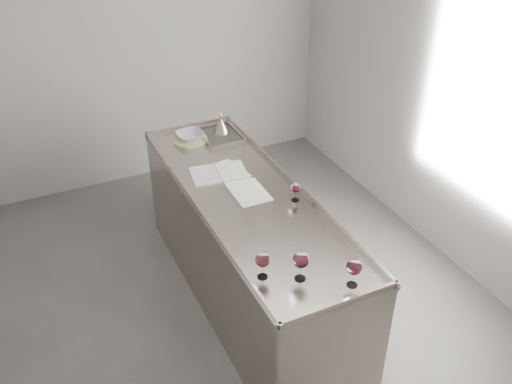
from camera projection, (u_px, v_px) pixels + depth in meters
name	position (u px, v px, depth m)	size (l,w,h in m)	color
room_shell	(190.00, 175.00, 3.29)	(4.54, 5.04, 2.84)	#4C4947
counter	(248.00, 249.00, 4.20)	(0.77, 2.42, 0.97)	#9D948D
wine_glass_left	(263.00, 260.00, 3.17)	(0.09, 0.09, 0.17)	white
wine_glass_middle	(301.00, 260.00, 3.15)	(0.09, 0.09, 0.19)	white
wine_glass_right	(354.00, 268.00, 3.11)	(0.09, 0.09, 0.18)	white
wine_glass_small	(296.00, 188.00, 3.85)	(0.07, 0.07, 0.14)	white
notebook	(219.00, 173.00, 4.20)	(0.44, 0.34, 0.02)	silver
loose_paper_top	(249.00, 192.00, 3.99)	(0.23, 0.33, 0.00)	silver
loose_paper_under	(227.00, 171.00, 4.22)	(0.22, 0.31, 0.00)	white
trivet	(190.00, 139.00, 4.64)	(0.28, 0.28, 0.02)	#C5BB7F
ceramic_bowl	(190.00, 135.00, 4.62)	(0.22, 0.22, 0.05)	#94A5AC
wine_funnel	(221.00, 126.00, 4.74)	(0.13, 0.13, 0.20)	#A99F96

